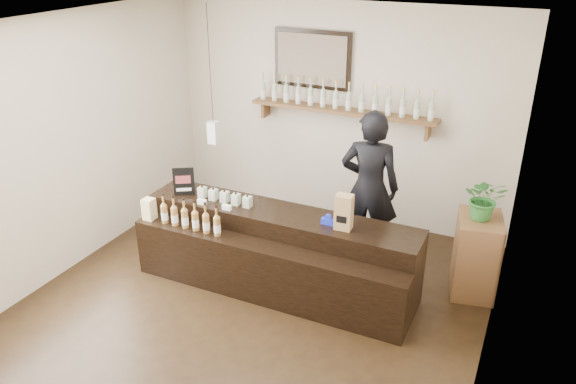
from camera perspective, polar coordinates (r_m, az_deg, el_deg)
The scene contains 10 objects.
ground at distance 5.84m, azimuth -4.33°, elevation -12.16°, with size 5.00×5.00×0.00m, color black.
room_shell at distance 5.01m, azimuth -4.95°, elevation 3.63°, with size 5.00×5.00×5.00m.
back_wall_decor at distance 7.10m, azimuth 3.72°, elevation 10.43°, with size 2.66×0.96×1.69m.
counter at distance 6.03m, azimuth -1.33°, elevation -6.23°, with size 3.02×0.80×0.99m.
promo_sign at distance 6.32m, azimuth -10.54°, elevation 1.05°, with size 0.21×0.14×0.32m.
paper_bag at distance 5.51m, azimuth 5.70°, elevation -2.05°, with size 0.17×0.14×0.37m.
tape_dispenser at distance 5.64m, azimuth 4.08°, elevation -2.91°, with size 0.14×0.05×0.11m.
side_cabinet at distance 6.24m, azimuth 18.54°, elevation -6.09°, with size 0.54×0.67×0.87m.
potted_plant at distance 5.95m, azimuth 19.38°, elevation -0.63°, with size 0.41×0.35×0.45m, color #2D712D.
shopkeeper at distance 6.31m, azimuth 8.33°, elevation 1.39°, with size 0.75×0.49×2.05m, color black.
Camera 1 is at (2.37, -4.03, 3.50)m, focal length 35.00 mm.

